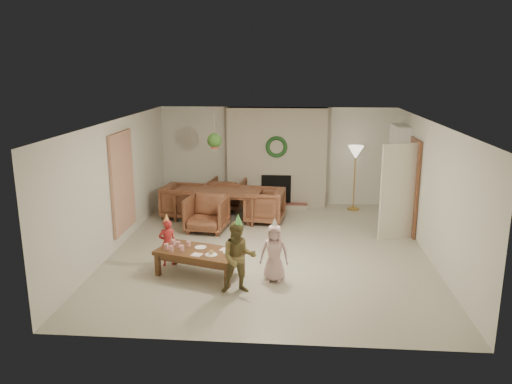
# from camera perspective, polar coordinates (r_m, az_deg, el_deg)

# --- Properties ---
(floor) EXTENTS (7.00, 7.00, 0.00)m
(floor) POSITION_cam_1_polar(r_m,az_deg,el_deg) (9.98, 1.55, -6.45)
(floor) COLOR #B7B29E
(floor) RESTS_ON ground
(ceiling) EXTENTS (7.00, 7.00, 0.00)m
(ceiling) POSITION_cam_1_polar(r_m,az_deg,el_deg) (9.40, 1.65, 7.98)
(ceiling) COLOR white
(ceiling) RESTS_ON wall_back
(wall_back) EXTENTS (7.00, 0.00, 7.00)m
(wall_back) POSITION_cam_1_polar(r_m,az_deg,el_deg) (13.04, 2.40, 4.11)
(wall_back) COLOR silver
(wall_back) RESTS_ON floor
(wall_front) EXTENTS (7.00, 0.00, 7.00)m
(wall_front) POSITION_cam_1_polar(r_m,az_deg,el_deg) (6.27, -0.09, -6.88)
(wall_front) COLOR silver
(wall_front) RESTS_ON floor
(wall_left) EXTENTS (0.00, 7.00, 7.00)m
(wall_left) POSITION_cam_1_polar(r_m,az_deg,el_deg) (10.21, -15.47, 0.84)
(wall_left) COLOR silver
(wall_left) RESTS_ON floor
(wall_right) EXTENTS (0.00, 7.00, 7.00)m
(wall_right) POSITION_cam_1_polar(r_m,az_deg,el_deg) (9.93, 19.15, 0.20)
(wall_right) COLOR silver
(wall_right) RESTS_ON floor
(fireplace_mass) EXTENTS (2.50, 0.40, 2.50)m
(fireplace_mass) POSITION_cam_1_polar(r_m,az_deg,el_deg) (12.84, 2.37, 3.96)
(fireplace_mass) COLOR #4C2014
(fireplace_mass) RESTS_ON floor
(fireplace_hearth) EXTENTS (1.60, 0.30, 0.12)m
(fireplace_hearth) POSITION_cam_1_polar(r_m,az_deg,el_deg) (12.77, 2.25, -1.58)
(fireplace_hearth) COLOR maroon
(fireplace_hearth) RESTS_ON floor
(fireplace_firebox) EXTENTS (0.75, 0.12, 0.75)m
(fireplace_firebox) POSITION_cam_1_polar(r_m,az_deg,el_deg) (12.83, 2.30, 0.30)
(fireplace_firebox) COLOR black
(fireplace_firebox) RESTS_ON floor
(fireplace_wreath) EXTENTS (0.54, 0.10, 0.54)m
(fireplace_wreath) POSITION_cam_1_polar(r_m,az_deg,el_deg) (12.57, 2.34, 5.13)
(fireplace_wreath) COLOR #19431D
(fireplace_wreath) RESTS_ON fireplace_mass
(floor_lamp_base) EXTENTS (0.30, 0.30, 0.03)m
(floor_lamp_base) POSITION_cam_1_polar(r_m,az_deg,el_deg) (12.90, 10.93, -1.86)
(floor_lamp_base) COLOR gold
(floor_lamp_base) RESTS_ON floor
(floor_lamp_post) EXTENTS (0.03, 0.03, 1.45)m
(floor_lamp_post) POSITION_cam_1_polar(r_m,az_deg,el_deg) (12.72, 11.09, 1.33)
(floor_lamp_post) COLOR gold
(floor_lamp_post) RESTS_ON floor
(floor_lamp_shade) EXTENTS (0.39, 0.39, 0.32)m
(floor_lamp_shade) POSITION_cam_1_polar(r_m,az_deg,el_deg) (12.59, 11.23, 4.43)
(floor_lamp_shade) COLOR beige
(floor_lamp_shade) RESTS_ON floor_lamp_post
(bookshelf_carcass) EXTENTS (0.30, 1.00, 2.20)m
(bookshelf_carcass) POSITION_cam_1_polar(r_m,az_deg,el_deg) (12.11, 15.72, 2.11)
(bookshelf_carcass) COLOR white
(bookshelf_carcass) RESTS_ON floor
(bookshelf_shelf_a) EXTENTS (0.30, 0.92, 0.03)m
(bookshelf_shelf_a) POSITION_cam_1_polar(r_m,az_deg,el_deg) (12.25, 15.43, -0.86)
(bookshelf_shelf_a) COLOR white
(bookshelf_shelf_a) RESTS_ON bookshelf_carcass
(bookshelf_shelf_b) EXTENTS (0.30, 0.92, 0.03)m
(bookshelf_shelf_b) POSITION_cam_1_polar(r_m,az_deg,el_deg) (12.16, 15.55, 0.96)
(bookshelf_shelf_b) COLOR white
(bookshelf_shelf_b) RESTS_ON bookshelf_carcass
(bookshelf_shelf_c) EXTENTS (0.30, 0.92, 0.03)m
(bookshelf_shelf_c) POSITION_cam_1_polar(r_m,az_deg,el_deg) (12.08, 15.68, 2.81)
(bookshelf_shelf_c) COLOR white
(bookshelf_shelf_c) RESTS_ON bookshelf_carcass
(bookshelf_shelf_d) EXTENTS (0.30, 0.92, 0.03)m
(bookshelf_shelf_d) POSITION_cam_1_polar(r_m,az_deg,el_deg) (12.01, 15.80, 4.68)
(bookshelf_shelf_d) COLOR white
(bookshelf_shelf_d) RESTS_ON bookshelf_carcass
(books_row_lower) EXTENTS (0.20, 0.40, 0.24)m
(books_row_lower) POSITION_cam_1_polar(r_m,az_deg,el_deg) (12.07, 15.51, -0.40)
(books_row_lower) COLOR maroon
(books_row_lower) RESTS_ON bookshelf_shelf_a
(books_row_mid) EXTENTS (0.20, 0.44, 0.24)m
(books_row_mid) POSITION_cam_1_polar(r_m,az_deg,el_deg) (12.18, 15.46, 1.66)
(books_row_mid) COLOR navy
(books_row_mid) RESTS_ON bookshelf_shelf_b
(books_row_upper) EXTENTS (0.20, 0.36, 0.22)m
(books_row_upper) POSITION_cam_1_polar(r_m,az_deg,el_deg) (11.96, 15.71, 3.33)
(books_row_upper) COLOR gold
(books_row_upper) RESTS_ON bookshelf_shelf_c
(door_frame) EXTENTS (0.05, 0.86, 2.04)m
(door_frame) POSITION_cam_1_polar(r_m,az_deg,el_deg) (11.11, 17.36, 0.52)
(door_frame) COLOR brown
(door_frame) RESTS_ON floor
(door_leaf) EXTENTS (0.77, 0.32, 2.00)m
(door_leaf) POSITION_cam_1_polar(r_m,az_deg,el_deg) (10.67, 15.80, -0.01)
(door_leaf) COLOR beige
(door_leaf) RESTS_ON floor
(curtain_panel) EXTENTS (0.06, 1.20, 2.00)m
(curtain_panel) POSITION_cam_1_polar(r_m,az_deg,el_deg) (10.38, -14.89, 1.09)
(curtain_panel) COLOR beige
(curtain_panel) RESTS_ON wall_left
(dining_table) EXTENTS (2.14, 1.36, 0.71)m
(dining_table) POSITION_cam_1_polar(r_m,az_deg,el_deg) (11.79, -4.32, -1.44)
(dining_table) COLOR brown
(dining_table) RESTS_ON floor
(dining_chair_near) EXTENTS (0.94, 0.96, 0.78)m
(dining_chair_near) POSITION_cam_1_polar(r_m,az_deg,el_deg) (10.97, -5.59, -2.46)
(dining_chair_near) COLOR brown
(dining_chair_near) RESTS_ON floor
(dining_chair_far) EXTENTS (0.94, 0.96, 0.78)m
(dining_chair_far) POSITION_cam_1_polar(r_m,az_deg,el_deg) (12.61, -3.22, -0.23)
(dining_chair_far) COLOR brown
(dining_chair_far) RESTS_ON floor
(dining_chair_left) EXTENTS (0.96, 0.94, 0.78)m
(dining_chair_left) POSITION_cam_1_polar(r_m,az_deg,el_deg) (12.05, -8.37, -1.03)
(dining_chair_left) COLOR brown
(dining_chair_left) RESTS_ON floor
(dining_chair_right) EXTENTS (0.96, 0.94, 0.78)m
(dining_chair_right) POSITION_cam_1_polar(r_m,az_deg,el_deg) (11.54, 0.97, -1.56)
(dining_chair_right) COLOR brown
(dining_chair_right) RESTS_ON floor
(hanging_plant_cord) EXTENTS (0.01, 0.01, 0.70)m
(hanging_plant_cord) POSITION_cam_1_polar(r_m,az_deg,el_deg) (11.06, -4.75, 7.02)
(hanging_plant_cord) COLOR tan
(hanging_plant_cord) RESTS_ON ceiling
(hanging_plant_pot) EXTENTS (0.16, 0.16, 0.12)m
(hanging_plant_pot) POSITION_cam_1_polar(r_m,az_deg,el_deg) (11.11, -4.72, 5.23)
(hanging_plant_pot) COLOR #A54235
(hanging_plant_pot) RESTS_ON hanging_plant_cord
(hanging_plant_foliage) EXTENTS (0.32, 0.32, 0.32)m
(hanging_plant_foliage) POSITION_cam_1_polar(r_m,az_deg,el_deg) (11.09, -4.73, 5.84)
(hanging_plant_foliage) COLOR #244A18
(hanging_plant_foliage) RESTS_ON hanging_plant_pot
(coffee_table_top) EXTENTS (1.60, 1.13, 0.07)m
(coffee_table_top) POSITION_cam_1_polar(r_m,az_deg,el_deg) (8.69, -6.40, -6.80)
(coffee_table_top) COLOR brown
(coffee_table_top) RESTS_ON floor
(coffee_table_apron) EXTENTS (1.46, 0.99, 0.09)m
(coffee_table_apron) POSITION_cam_1_polar(r_m,az_deg,el_deg) (8.72, -6.38, -7.28)
(coffee_table_apron) COLOR brown
(coffee_table_apron) RESTS_ON floor
(coffee_leg_fl) EXTENTS (0.10, 0.10, 0.38)m
(coffee_leg_fl) POSITION_cam_1_polar(r_m,az_deg,el_deg) (8.86, -11.06, -8.12)
(coffee_leg_fl) COLOR brown
(coffee_leg_fl) RESTS_ON floor
(coffee_leg_fr) EXTENTS (0.10, 0.10, 0.38)m
(coffee_leg_fr) POSITION_cam_1_polar(r_m,az_deg,el_deg) (8.25, -3.28, -9.57)
(coffee_leg_fr) COLOR brown
(coffee_leg_fr) RESTS_ON floor
(coffee_leg_bl) EXTENTS (0.10, 0.10, 0.38)m
(coffee_leg_bl) POSITION_cam_1_polar(r_m,az_deg,el_deg) (9.32, -9.06, -6.90)
(coffee_leg_bl) COLOR brown
(coffee_leg_bl) RESTS_ON floor
(coffee_leg_br) EXTENTS (0.10, 0.10, 0.38)m
(coffee_leg_br) POSITION_cam_1_polar(r_m,az_deg,el_deg) (8.74, -1.59, -8.15)
(coffee_leg_br) COLOR brown
(coffee_leg_br) RESTS_ON floor
(cup_a) EXTENTS (0.10, 0.10, 0.10)m
(cup_a) POSITION_cam_1_polar(r_m,az_deg,el_deg) (8.80, -10.14, -6.10)
(cup_a) COLOR white
(cup_a) RESTS_ON coffee_table_top
(cup_b) EXTENTS (0.10, 0.10, 0.10)m
(cup_b) POSITION_cam_1_polar(r_m,az_deg,el_deg) (8.97, -9.38, -5.66)
(cup_b) COLOR white
(cup_b) RESTS_ON coffee_table_top
(cup_c) EXTENTS (0.10, 0.10, 0.10)m
(cup_c) POSITION_cam_1_polar(r_m,az_deg,el_deg) (8.68, -9.59, -6.34)
(cup_c) COLOR white
(cup_c) RESTS_ON coffee_table_top
(cup_d) EXTENTS (0.10, 0.10, 0.10)m
(cup_d) POSITION_cam_1_polar(r_m,az_deg,el_deg) (8.86, -8.83, -5.89)
(cup_d) COLOR white
(cup_d) RESTS_ON coffee_table_top
(cup_e) EXTENTS (0.10, 0.10, 0.10)m
(cup_e) POSITION_cam_1_polar(r_m,az_deg,el_deg) (8.68, -8.40, -6.31)
(cup_e) COLOR white
(cup_e) RESTS_ON coffee_table_top
(cup_f) EXTENTS (0.10, 0.10, 0.10)m
(cup_f) POSITION_cam_1_polar(r_m,az_deg,el_deg) (8.86, -7.66, -5.85)
(cup_f) COLOR white
(cup_f) RESTS_ON coffee_table_top
(plate_a) EXTENTS (0.25, 0.25, 0.01)m
(plate_a) POSITION_cam_1_polar(r_m,az_deg,el_deg) (8.81, -6.31, -6.24)
(plate_a) COLOR white
(plate_a) RESTS_ON coffee_table_top
(plate_b) EXTENTS (0.25, 0.25, 0.01)m
(plate_b) POSITION_cam_1_polar(r_m,az_deg,el_deg) (8.46, -5.09, -7.08)
(plate_b) COLOR white
(plate_b) RESTS_ON coffee_table_top
(plate_c) EXTENTS (0.25, 0.25, 0.01)m
(plate_c) POSITION_cam_1_polar(r_m,az_deg,el_deg) (8.55, -3.07, -6.80)
(plate_c) COLOR white
(plate_c) RESTS_ON coffee_table_top
(food_scoop) EXTENTS (0.10, 0.10, 0.08)m
(food_scoop) POSITION_cam_1_polar(r_m,az_deg,el_deg) (8.45, -5.10, -6.80)
(food_scoop) COLOR tan
(food_scoop) RESTS_ON plate_b
(napkin_left) EXTENTS (0.21, 0.21, 0.01)m
(napkin_left) POSITION_cam_1_polar(r_m,az_deg,el_deg) (8.49, -6.72, -7.06)
(napkin_left) COLOR #FFBBC5
(napkin_left) RESTS_ON coffee_table_top
(napkin_right) EXTENTS (0.21, 0.21, 0.01)m
(napkin_right) POSITION_cam_1_polar(r_m,az_deg,el_deg) (8.67, -3.49, -6.52)
(napkin_right) COLOR #FFBBC5
(napkin_right) RESTS_ON coffee_table_top
(child_red) EXTENTS (0.37, 0.32, 0.86)m
(child_red) POSITION_cam_1_polar(r_m,az_deg,el_deg) (9.18, -9.99, -5.67)
(child_red) COLOR #AF2525
(child_red) RESTS_ON floor
(party_hat_red) EXTENTS (0.13, 0.13, 0.16)m
(party_hat_red) POSITION_cam_1_polar(r_m,az_deg,el_deg) (9.04, -10.12, -2.90)
(party_hat_red) COLOR #E4D14C
(party_hat_red) RESTS_ON child_red
(child_plaid) EXTENTS (0.64, 0.54, 1.16)m
(child_plaid) POSITION_cam_1_polar(r_m,az_deg,el_deg) (7.94, -1.99, -7.45)
(child_plaid) COLOR brown
(child_plaid) RESTS_ON floor
(party_hat_plaid) EXTENTS (0.16, 0.16, 0.19)m
(party_hat_plaid) POSITION_cam_1_polar(r_m,az_deg,el_deg) (7.74, -2.03, -3.15)
(party_hat_plaid) COLOR #5AC454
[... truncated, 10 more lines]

